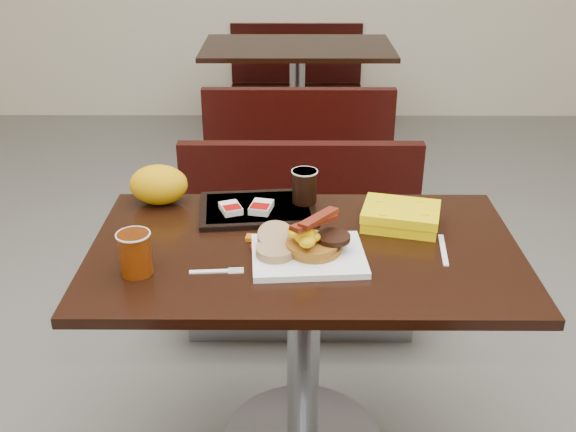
{
  "coord_description": "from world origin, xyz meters",
  "views": [
    {
      "loc": [
        -0.04,
        -1.62,
        1.66
      ],
      "look_at": [
        -0.05,
        0.05,
        0.82
      ],
      "focal_mm": 41.43,
      "sensor_mm": 36.0,
      "label": 1
    }
  ],
  "objects_px": {
    "fork": "(209,271)",
    "tray": "(258,209)",
    "bench_far_n": "(296,78)",
    "pancake_stack": "(314,246)",
    "bench_far_s": "(298,142)",
    "paper_bag": "(159,185)",
    "hashbrown_sleeve_left": "(231,208)",
    "hashbrown_sleeve_right": "(261,207)",
    "clamshell": "(401,216)",
    "coffee_cup_far": "(305,186)",
    "coffee_cup_near": "(135,254)",
    "platter": "(308,256)",
    "knife": "(443,250)",
    "table_far": "(297,103)",
    "bench_near_n": "(301,246)",
    "table_near": "(304,354)"
  },
  "relations": [
    {
      "from": "table_far",
      "to": "pancake_stack",
      "type": "height_order",
      "value": "pancake_stack"
    },
    {
      "from": "table_far",
      "to": "paper_bag",
      "type": "distance_m",
      "value": 2.4
    },
    {
      "from": "platter",
      "to": "tray",
      "type": "relative_size",
      "value": 0.85
    },
    {
      "from": "table_far",
      "to": "hashbrown_sleeve_left",
      "type": "xyz_separation_m",
      "value": [
        -0.22,
        -2.41,
        0.4
      ]
    },
    {
      "from": "table_far",
      "to": "pancake_stack",
      "type": "xyz_separation_m",
      "value": [
        0.02,
        -2.66,
        0.41
      ]
    },
    {
      "from": "bench_near_n",
      "to": "knife",
      "type": "bearing_deg",
      "value": -62.03
    },
    {
      "from": "bench_far_s",
      "to": "hashbrown_sleeve_left",
      "type": "distance_m",
      "value": 1.78
    },
    {
      "from": "bench_near_n",
      "to": "coffee_cup_far",
      "type": "xyz_separation_m",
      "value": [
        0.0,
        -0.44,
        0.46
      ]
    },
    {
      "from": "bench_far_n",
      "to": "tray",
      "type": "relative_size",
      "value": 2.83
    },
    {
      "from": "fork",
      "to": "clamshell",
      "type": "height_order",
      "value": "clamshell"
    },
    {
      "from": "knife",
      "to": "coffee_cup_far",
      "type": "xyz_separation_m",
      "value": [
        -0.38,
        0.28,
        0.07
      ]
    },
    {
      "from": "hashbrown_sleeve_right",
      "to": "coffee_cup_near",
      "type": "bearing_deg",
      "value": -120.01
    },
    {
      "from": "knife",
      "to": "fork",
      "type": "bearing_deg",
      "value": -72.98
    },
    {
      "from": "hashbrown_sleeve_right",
      "to": "bench_near_n",
      "type": "bearing_deg",
      "value": 88.09
    },
    {
      "from": "clamshell",
      "to": "bench_near_n",
      "type": "bearing_deg",
      "value": 130.61
    },
    {
      "from": "table_far",
      "to": "coffee_cup_far",
      "type": "relative_size",
      "value": 11.43
    },
    {
      "from": "knife",
      "to": "hashbrown_sleeve_right",
      "type": "bearing_deg",
      "value": -106.38
    },
    {
      "from": "tray",
      "to": "hashbrown_sleeve_left",
      "type": "relative_size",
      "value": 4.62
    },
    {
      "from": "table_near",
      "to": "knife",
      "type": "bearing_deg",
      "value": -3.08
    },
    {
      "from": "fork",
      "to": "tray",
      "type": "height_order",
      "value": "tray"
    },
    {
      "from": "table_near",
      "to": "knife",
      "type": "relative_size",
      "value": 6.97
    },
    {
      "from": "hashbrown_sleeve_left",
      "to": "hashbrown_sleeve_right",
      "type": "relative_size",
      "value": 0.93
    },
    {
      "from": "platter",
      "to": "pancake_stack",
      "type": "height_order",
      "value": "pancake_stack"
    },
    {
      "from": "pancake_stack",
      "to": "fork",
      "type": "relative_size",
      "value": 1.04
    },
    {
      "from": "table_far",
      "to": "tray",
      "type": "bearing_deg",
      "value": -93.42
    },
    {
      "from": "bench_far_s",
      "to": "paper_bag",
      "type": "height_order",
      "value": "paper_bag"
    },
    {
      "from": "bench_far_s",
      "to": "paper_bag",
      "type": "bearing_deg",
      "value": -105.71
    },
    {
      "from": "fork",
      "to": "knife",
      "type": "relative_size",
      "value": 0.82
    },
    {
      "from": "coffee_cup_near",
      "to": "coffee_cup_far",
      "type": "height_order",
      "value": "coffee_cup_far"
    },
    {
      "from": "hashbrown_sleeve_right",
      "to": "clamshell",
      "type": "relative_size",
      "value": 0.37
    },
    {
      "from": "bench_near_n",
      "to": "hashbrown_sleeve_left",
      "type": "distance_m",
      "value": 0.7
    },
    {
      "from": "tray",
      "to": "hashbrown_sleeve_left",
      "type": "height_order",
      "value": "hashbrown_sleeve_left"
    },
    {
      "from": "table_near",
      "to": "hashbrown_sleeve_right",
      "type": "relative_size",
      "value": 14.58
    },
    {
      "from": "table_far",
      "to": "tray",
      "type": "relative_size",
      "value": 3.39
    },
    {
      "from": "pancake_stack",
      "to": "clamshell",
      "type": "xyz_separation_m",
      "value": [
        0.26,
        0.19,
        -0.0
      ]
    },
    {
      "from": "bench_far_s",
      "to": "coffee_cup_far",
      "type": "relative_size",
      "value": 9.53
    },
    {
      "from": "coffee_cup_near",
      "to": "tray",
      "type": "height_order",
      "value": "coffee_cup_near"
    },
    {
      "from": "bench_far_n",
      "to": "bench_far_s",
      "type": "bearing_deg",
      "value": -90.0
    },
    {
      "from": "table_near",
      "to": "clamshell",
      "type": "relative_size",
      "value": 5.44
    },
    {
      "from": "coffee_cup_far",
      "to": "paper_bag",
      "type": "distance_m",
      "value": 0.46
    },
    {
      "from": "tray",
      "to": "clamshell",
      "type": "xyz_separation_m",
      "value": [
        0.43,
        -0.09,
        0.02
      ]
    },
    {
      "from": "table_near",
      "to": "coffee_cup_near",
      "type": "bearing_deg",
      "value": -162.01
    },
    {
      "from": "fork",
      "to": "hashbrown_sleeve_left",
      "type": "height_order",
      "value": "hashbrown_sleeve_left"
    },
    {
      "from": "knife",
      "to": "coffee_cup_near",
      "type": "bearing_deg",
      "value": -75.06
    },
    {
      "from": "bench_far_s",
      "to": "fork",
      "type": "xyz_separation_m",
      "value": [
        -0.25,
        -2.04,
        0.39
      ]
    },
    {
      "from": "table_near",
      "to": "hashbrown_sleeve_right",
      "type": "height_order",
      "value": "hashbrown_sleeve_right"
    },
    {
      "from": "bench_far_n",
      "to": "fork",
      "type": "height_order",
      "value": "fork"
    },
    {
      "from": "bench_far_n",
      "to": "pancake_stack",
      "type": "distance_m",
      "value": 3.38
    },
    {
      "from": "pancake_stack",
      "to": "hashbrown_sleeve_right",
      "type": "height_order",
      "value": "pancake_stack"
    },
    {
      "from": "tray",
      "to": "clamshell",
      "type": "bearing_deg",
      "value": -17.83
    }
  ]
}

